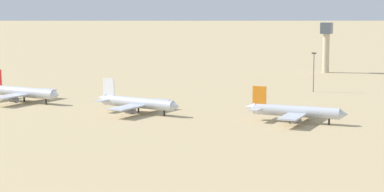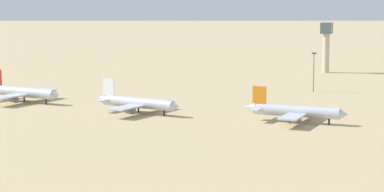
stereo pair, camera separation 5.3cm
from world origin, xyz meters
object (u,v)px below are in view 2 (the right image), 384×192
object	(u,v)px
light_pole_mid	(314,69)
parked_jet_orange_4	(295,111)
parked_jet_red_2	(22,92)
parked_jet_white_3	(137,103)
control_tower	(326,42)

from	to	relation	value
light_pole_mid	parked_jet_orange_4	bearing A→B (deg)	-81.24
parked_jet_red_2	light_pole_mid	world-z (taller)	light_pole_mid
parked_jet_red_2	light_pole_mid	bearing A→B (deg)	44.58
parked_jet_white_3	control_tower	bearing A→B (deg)	88.36
parked_jet_red_2	control_tower	bearing A→B (deg)	68.49
control_tower	light_pole_mid	world-z (taller)	control_tower
parked_jet_red_2	light_pole_mid	distance (m)	111.67
parked_jet_red_2	control_tower	xyz separation A→B (m)	(78.65, 139.27, 10.86)
parked_jet_white_3	control_tower	distance (m)	149.98
parked_jet_white_3	parked_jet_orange_4	world-z (taller)	parked_jet_white_3
parked_jet_orange_4	light_pole_mid	bearing A→B (deg)	99.83
parked_jet_red_2	parked_jet_orange_4	world-z (taller)	parked_jet_red_2
parked_jet_red_2	parked_jet_white_3	distance (m)	49.50
control_tower	light_pole_mid	distance (m)	73.73
parked_jet_red_2	light_pole_mid	size ratio (longest dim) A/B	2.19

